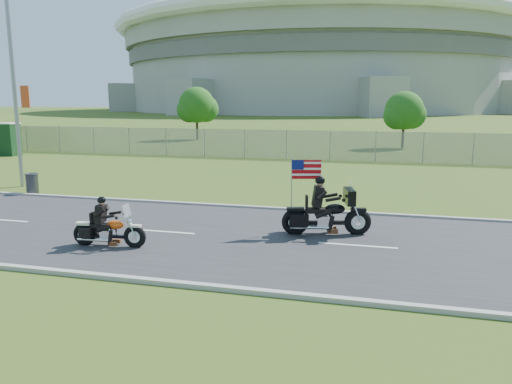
% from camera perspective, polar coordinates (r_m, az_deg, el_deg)
% --- Properties ---
extents(ground, '(420.00, 420.00, 0.00)m').
position_cam_1_polar(ground, '(15.13, -3.84, -5.17)').
color(ground, '#324916').
rests_on(ground, ground).
extents(road, '(120.00, 8.00, 0.04)m').
position_cam_1_polar(road, '(15.12, -3.84, -5.10)').
color(road, '#28282B').
rests_on(road, ground).
extents(curb_north, '(120.00, 0.18, 0.12)m').
position_cam_1_polar(curb_north, '(18.88, 0.03, -1.80)').
color(curb_north, '#9E9B93').
rests_on(curb_north, ground).
extents(curb_south, '(120.00, 0.18, 0.12)m').
position_cam_1_polar(curb_south, '(11.54, -10.30, -10.16)').
color(curb_south, '#9E9B93').
rests_on(curb_south, ground).
extents(fence, '(60.00, 0.03, 2.00)m').
position_cam_1_polar(fence, '(35.29, -1.32, 5.55)').
color(fence, gray).
rests_on(fence, ground).
extents(stadium, '(140.40, 140.40, 29.20)m').
position_cam_1_polar(stadium, '(185.80, 7.16, 14.07)').
color(stadium, '#A3A099').
rests_on(stadium, ground).
extents(streetlight, '(0.90, 2.46, 10.00)m').
position_cam_1_polar(streetlight, '(26.07, -25.75, 12.96)').
color(streetlight, gray).
rests_on(streetlight, ground).
extents(porta_toilet_a, '(1.10, 1.10, 2.30)m').
position_cam_1_polar(porta_toilet_a, '(40.83, -26.31, 5.36)').
color(porta_toilet_a, black).
rests_on(porta_toilet_a, ground).
extents(tree_fence_near, '(3.52, 3.28, 4.75)m').
position_cam_1_polar(tree_fence_near, '(43.88, 16.62, 8.69)').
color(tree_fence_near, '#382316').
rests_on(tree_fence_near, ground).
extents(tree_fence_mid, '(3.96, 3.69, 5.30)m').
position_cam_1_polar(tree_fence_mid, '(51.33, -6.73, 9.64)').
color(tree_fence_mid, '#382316').
rests_on(tree_fence_mid, ground).
extents(motorcycle_lead, '(2.16, 0.65, 1.45)m').
position_cam_1_polar(motorcycle_lead, '(14.58, -16.56, -4.31)').
color(motorcycle_lead, black).
rests_on(motorcycle_lead, ground).
extents(motorcycle_follow, '(2.70, 1.20, 2.28)m').
position_cam_1_polar(motorcycle_follow, '(15.29, 8.04, -2.66)').
color(motorcycle_follow, black).
rests_on(motorcycle_follow, ground).
extents(trash_can, '(0.68, 0.68, 0.89)m').
position_cam_1_polar(trash_can, '(23.83, -24.21, 0.83)').
color(trash_can, '#3F3F44').
rests_on(trash_can, ground).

